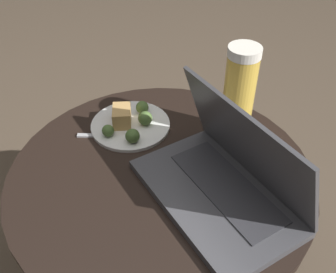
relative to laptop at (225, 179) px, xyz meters
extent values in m
cylinder|color=#515156|center=(-0.13, -0.07, -0.29)|extent=(0.09, 0.09, 0.45)
cylinder|color=black|center=(-0.13, -0.07, -0.06)|extent=(0.70, 0.70, 0.02)
cube|color=#B7332D|center=(-0.33, -0.03, -0.04)|extent=(0.18, 0.15, 0.00)
cube|color=#47474C|center=(0.00, -0.03, -0.04)|extent=(0.38, 0.24, 0.02)
cube|color=#333338|center=(0.00, 0.01, -0.03)|extent=(0.29, 0.12, 0.00)
cube|color=#47474C|center=(0.00, 0.05, 0.07)|extent=(0.37, 0.10, 0.21)
cube|color=black|center=(0.00, 0.04, 0.07)|extent=(0.34, 0.09, 0.18)
cylinder|color=gold|center=(-0.14, 0.16, 0.07)|extent=(0.07, 0.07, 0.22)
cylinder|color=white|center=(-0.14, 0.16, 0.19)|extent=(0.08, 0.08, 0.02)
cylinder|color=white|center=(-0.32, -0.04, -0.04)|extent=(0.20, 0.20, 0.01)
cube|color=tan|center=(-0.33, -0.05, -0.01)|extent=(0.08, 0.07, 0.05)
sphere|color=#4C6B33|center=(-0.34, 0.01, -0.02)|extent=(0.03, 0.03, 0.03)
sphere|color=#4C6B33|center=(-0.29, -0.01, -0.02)|extent=(0.04, 0.04, 0.04)
sphere|color=#4C6B33|center=(-0.25, -0.07, -0.02)|extent=(0.04, 0.04, 0.04)
sphere|color=#4C6B33|center=(-0.31, -0.11, -0.02)|extent=(0.03, 0.03, 0.03)
cube|color=#B2B2B7|center=(-0.33, -0.12, -0.04)|extent=(0.08, 0.10, 0.01)
cube|color=#B2B2B7|center=(-0.28, -0.06, -0.04)|extent=(0.05, 0.05, 0.01)
camera|label=1|loc=(0.39, -0.43, 0.59)|focal=42.00mm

